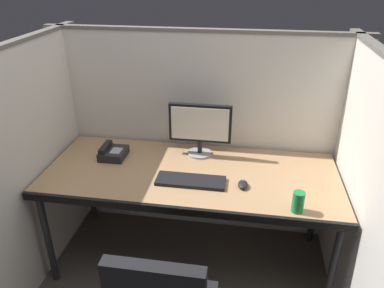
{
  "coord_description": "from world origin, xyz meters",
  "views": [
    {
      "loc": [
        0.33,
        -1.72,
        1.98
      ],
      "look_at": [
        0.0,
        0.35,
        0.92
      ],
      "focal_mm": 34.27,
      "sensor_mm": 36.0,
      "label": 1
    }
  ],
  "objects_px": {
    "desk": "(190,179)",
    "monitor_center": "(200,126)",
    "desk_phone": "(113,153)",
    "soda_can": "(298,202)",
    "keyboard_main": "(191,181)",
    "computer_mouse": "(243,184)"
  },
  "relations": [
    {
      "from": "desk",
      "to": "monitor_center",
      "type": "distance_m",
      "value": 0.38
    },
    {
      "from": "desk_phone",
      "to": "soda_can",
      "type": "bearing_deg",
      "value": -19.6
    },
    {
      "from": "keyboard_main",
      "to": "computer_mouse",
      "type": "relative_size",
      "value": 4.48
    },
    {
      "from": "keyboard_main",
      "to": "soda_can",
      "type": "bearing_deg",
      "value": -17.35
    },
    {
      "from": "computer_mouse",
      "to": "desk_phone",
      "type": "distance_m",
      "value": 0.94
    },
    {
      "from": "computer_mouse",
      "to": "desk",
      "type": "bearing_deg",
      "value": 162.31
    },
    {
      "from": "keyboard_main",
      "to": "desk",
      "type": "bearing_deg",
      "value": 99.92
    },
    {
      "from": "computer_mouse",
      "to": "soda_can",
      "type": "relative_size",
      "value": 0.79
    },
    {
      "from": "soda_can",
      "to": "desk_phone",
      "type": "relative_size",
      "value": 0.64
    },
    {
      "from": "monitor_center",
      "to": "computer_mouse",
      "type": "distance_m",
      "value": 0.53
    },
    {
      "from": "keyboard_main",
      "to": "computer_mouse",
      "type": "xyz_separation_m",
      "value": [
        0.32,
        -0.0,
        0.01
      ]
    },
    {
      "from": "monitor_center",
      "to": "desk_phone",
      "type": "relative_size",
      "value": 2.26
    },
    {
      "from": "monitor_center",
      "to": "keyboard_main",
      "type": "height_order",
      "value": "monitor_center"
    },
    {
      "from": "keyboard_main",
      "to": "desk_phone",
      "type": "xyz_separation_m",
      "value": [
        -0.59,
        0.24,
        0.02
      ]
    },
    {
      "from": "desk",
      "to": "desk_phone",
      "type": "relative_size",
      "value": 10.0
    },
    {
      "from": "soda_can",
      "to": "computer_mouse",
      "type": "bearing_deg",
      "value": 147.22
    },
    {
      "from": "computer_mouse",
      "to": "soda_can",
      "type": "bearing_deg",
      "value": -32.78
    },
    {
      "from": "monitor_center",
      "to": "computer_mouse",
      "type": "xyz_separation_m",
      "value": [
        0.32,
        -0.38,
        -0.2
      ]
    },
    {
      "from": "keyboard_main",
      "to": "soda_can",
      "type": "height_order",
      "value": "soda_can"
    },
    {
      "from": "keyboard_main",
      "to": "soda_can",
      "type": "xyz_separation_m",
      "value": [
        0.62,
        -0.19,
        0.05
      ]
    },
    {
      "from": "desk",
      "to": "soda_can",
      "type": "relative_size",
      "value": 15.57
    },
    {
      "from": "desk_phone",
      "to": "keyboard_main",
      "type": "bearing_deg",
      "value": -21.91
    }
  ]
}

